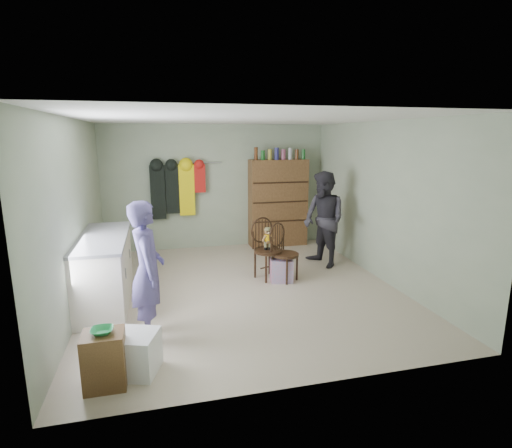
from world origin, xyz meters
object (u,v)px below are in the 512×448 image
object	(u,v)px
chair_front	(266,244)
chair_far	(282,250)
counter	(105,269)
dresser	(278,202)

from	to	relation	value
chair_front	chair_far	xyz separation A→B (m)	(0.22, -0.16, -0.06)
counter	chair_front	size ratio (longest dim) A/B	1.88
chair_front	chair_far	world-z (taller)	chair_front
chair_front	chair_far	bearing A→B (deg)	-56.62
counter	chair_far	size ratio (longest dim) A/B	2.00
counter	dresser	world-z (taller)	dresser
counter	dresser	size ratio (longest dim) A/B	0.91
counter	chair_far	xyz separation A→B (m)	(2.64, 0.23, 0.03)
dresser	chair_far	bearing A→B (deg)	-105.17
counter	dresser	distance (m)	3.96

